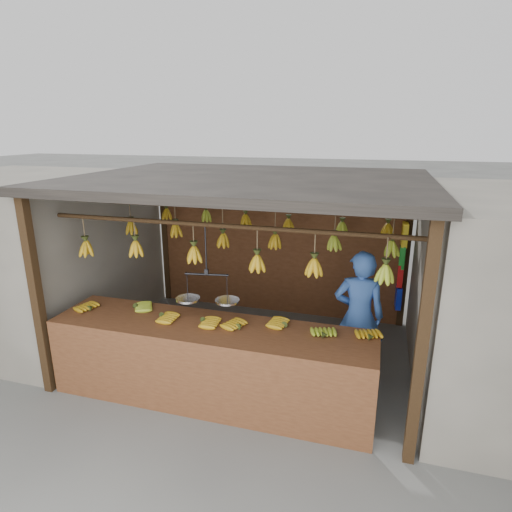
% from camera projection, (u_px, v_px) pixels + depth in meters
% --- Properties ---
extents(ground, '(80.00, 80.00, 0.00)m').
position_uv_depth(ground, '(250.00, 352.00, 5.90)').
color(ground, '#5B5B57').
extents(stall, '(4.30, 3.30, 2.40)m').
position_uv_depth(stall, '(257.00, 207.00, 5.63)').
color(stall, black).
rests_on(stall, ground).
extents(neighbor_left, '(3.00, 3.00, 2.30)m').
position_uv_depth(neighbor_left, '(25.00, 252.00, 6.54)').
color(neighbor_left, slate).
rests_on(neighbor_left, ground).
extents(counter, '(3.61, 0.82, 0.96)m').
position_uv_depth(counter, '(207.00, 347.00, 4.59)').
color(counter, '#5B321B').
rests_on(counter, ground).
extents(hanging_bananas, '(3.62, 2.22, 0.37)m').
position_uv_depth(hanging_bananas, '(249.00, 238.00, 5.44)').
color(hanging_bananas, '#B28313').
rests_on(hanging_bananas, ground).
extents(balance_scale, '(0.69, 0.33, 0.86)m').
position_uv_depth(balance_scale, '(207.00, 296.00, 4.68)').
color(balance_scale, black).
rests_on(balance_scale, ground).
extents(vendor, '(0.63, 0.44, 1.63)m').
position_uv_depth(vendor, '(359.00, 317.00, 5.08)').
color(vendor, '#3359A5').
rests_on(vendor, ground).
extents(bag_bundles, '(0.08, 0.26, 1.31)m').
position_uv_depth(bag_bundles, '(401.00, 266.00, 6.33)').
color(bag_bundles, yellow).
rests_on(bag_bundles, ground).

